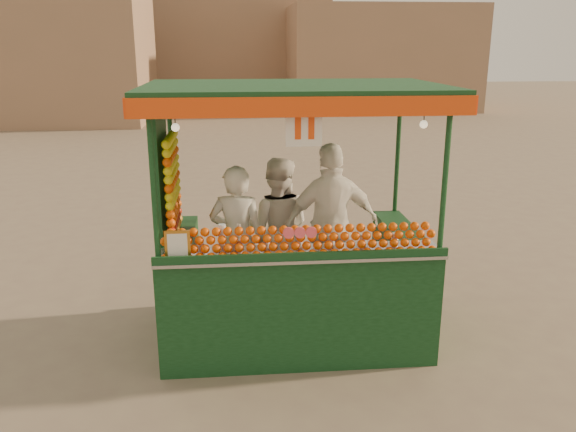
{
  "coord_description": "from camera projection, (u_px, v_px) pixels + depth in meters",
  "views": [
    {
      "loc": [
        -0.4,
        -5.9,
        3.15
      ],
      "look_at": [
        0.15,
        -0.05,
        1.41
      ],
      "focal_mm": 36.16,
      "sensor_mm": 36.0,
      "label": 1
    }
  ],
  "objects": [
    {
      "name": "building_right",
      "position": [
        379.0,
        58.0,
        29.39
      ],
      "size": [
        9.0,
        6.0,
        5.0
      ],
      "primitive_type": "cube",
      "color": "#946E54",
      "rests_on": "ground"
    },
    {
      "name": "ground",
      "position": [
        275.0,
        335.0,
        6.56
      ],
      "size": [
        90.0,
        90.0,
        0.0
      ],
      "primitive_type": "plane",
      "color": "#6F5C4F",
      "rests_on": "ground"
    },
    {
      "name": "vendor_right",
      "position": [
        331.0,
        225.0,
        6.39
      ],
      "size": [
        1.12,
        0.58,
        1.83
      ],
      "rotation": [
        0.0,
        0.0,
        3.27
      ],
      "color": "white",
      "rests_on": "ground"
    },
    {
      "name": "juice_cart",
      "position": [
        288.0,
        263.0,
        6.22
      ],
      "size": [
        3.05,
        1.98,
        2.77
      ],
      "color": "black",
      "rests_on": "ground"
    },
    {
      "name": "vendor_left",
      "position": [
        237.0,
        240.0,
        6.2
      ],
      "size": [
        0.66,
        0.5,
        1.64
      ],
      "rotation": [
        0.0,
        0.0,
        2.95
      ],
      "color": "silver",
      "rests_on": "ground"
    },
    {
      "name": "building_center",
      "position": [
        204.0,
        39.0,
        34.03
      ],
      "size": [
        14.0,
        7.0,
        7.0
      ],
      "primitive_type": "cube",
      "color": "#946E54",
      "rests_on": "ground"
    },
    {
      "name": "building_left",
      "position": [
        24.0,
        49.0,
        24.01
      ],
      "size": [
        10.0,
        6.0,
        6.0
      ],
      "primitive_type": "cube",
      "color": "#946E54",
      "rests_on": "ground"
    },
    {
      "name": "vendor_middle",
      "position": [
        277.0,
        228.0,
        6.63
      ],
      "size": [
        0.9,
        0.76,
        1.63
      ],
      "rotation": [
        0.0,
        0.0,
        2.94
      ],
      "color": "white",
      "rests_on": "ground"
    }
  ]
}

